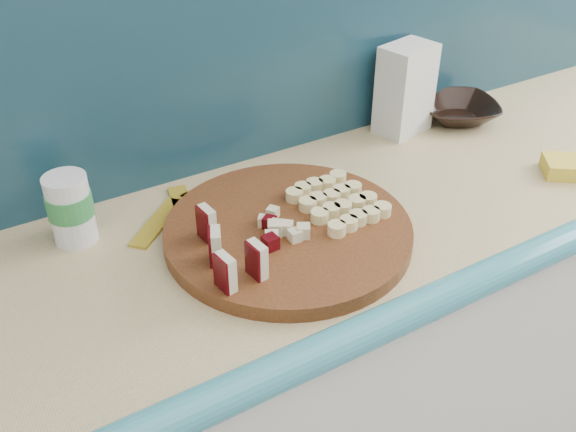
{
  "coord_description": "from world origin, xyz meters",
  "views": [
    {
      "loc": [
        -0.72,
        0.65,
        1.62
      ],
      "look_at": [
        -0.22,
        1.48,
        0.96
      ],
      "focal_mm": 40.0,
      "sensor_mm": 36.0,
      "label": 1
    }
  ],
  "objects": [
    {
      "name": "kitchen_counter",
      "position": [
        0.1,
        1.5,
        0.46
      ],
      "size": [
        2.2,
        0.63,
        0.91
      ],
      "color": "white",
      "rests_on": "ground"
    },
    {
      "name": "flour_bag",
      "position": [
        0.25,
        1.71,
        1.02
      ],
      "size": [
        0.14,
        0.11,
        0.21
      ],
      "primitive_type": "cube",
      "rotation": [
        0.0,
        0.0,
        0.21
      ],
      "color": "silver",
      "rests_on": "kitchen_counter"
    },
    {
      "name": "brown_bowl",
      "position": [
        0.41,
        1.69,
        0.93
      ],
      "size": [
        0.25,
        0.25,
        0.05
      ],
      "primitive_type": "imported",
      "rotation": [
        0.0,
        0.0,
        -0.39
      ],
      "color": "black",
      "rests_on": "kitchen_counter"
    },
    {
      "name": "apple_chunks",
      "position": [
        -0.25,
        1.47,
        0.95
      ],
      "size": [
        0.07,
        0.08,
        0.02
      ],
      "color": "beige",
      "rests_on": "cutting_board"
    },
    {
      "name": "sponge",
      "position": [
        0.43,
        1.36,
        0.93
      ],
      "size": [
        0.14,
        0.13,
        0.03
      ],
      "primitive_type": "cube",
      "rotation": [
        0.0,
        0.0,
        -0.63
      ],
      "color": "yellow",
      "rests_on": "kitchen_counter"
    },
    {
      "name": "cutting_board",
      "position": [
        -0.22,
        1.48,
        0.92
      ],
      "size": [
        0.48,
        0.48,
        0.03
      ],
      "primitive_type": "cylinder",
      "rotation": [
        0.0,
        0.0,
        0.05
      ],
      "color": "#45210E",
      "rests_on": "kitchen_counter"
    },
    {
      "name": "canister",
      "position": [
        -0.56,
        1.67,
        0.98
      ],
      "size": [
        0.08,
        0.08,
        0.13
      ],
      "rotation": [
        0.0,
        0.0,
        -0.31
      ],
      "color": "silver",
      "rests_on": "kitchen_counter"
    },
    {
      "name": "banana_slices",
      "position": [
        -0.11,
        1.48,
        0.95
      ],
      "size": [
        0.15,
        0.18,
        0.02
      ],
      "color": "beige",
      "rests_on": "cutting_board"
    },
    {
      "name": "banana_peel",
      "position": [
        -0.35,
        1.65,
        0.91
      ],
      "size": [
        0.23,
        0.2,
        0.01
      ],
      "rotation": [
        0.0,
        0.0,
        -0.4
      ],
      "color": "gold",
      "rests_on": "kitchen_counter"
    },
    {
      "name": "backsplash",
      "position": [
        0.1,
        1.79,
        1.16
      ],
      "size": [
        2.2,
        0.02,
        0.5
      ],
      "primitive_type": "cube",
      "color": "#2D6B87",
      "rests_on": "kitchen_counter"
    },
    {
      "name": "apple_wedges",
      "position": [
        -0.37,
        1.43,
        0.97
      ],
      "size": [
        0.08,
        0.18,
        0.06
      ],
      "color": "beige",
      "rests_on": "cutting_board"
    }
  ]
}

